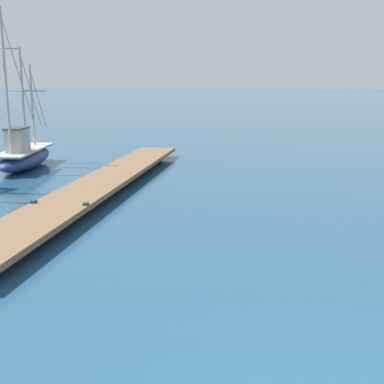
# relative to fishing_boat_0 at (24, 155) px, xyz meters

# --- Properties ---
(floating_dock) EXTENTS (2.34, 17.96, 0.53)m
(floating_dock) POSITION_rel_fishing_boat_0_xyz_m (4.98, -4.29, -0.27)
(floating_dock) COLOR brown
(floating_dock) RESTS_ON ground
(fishing_boat_0) EXTENTS (2.14, 6.16, 6.81)m
(fishing_boat_0) POSITION_rel_fishing_boat_0_xyz_m (0.00, 0.00, 0.00)
(fishing_boat_0) COLOR navy
(fishing_boat_0) RESTS_ON ground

